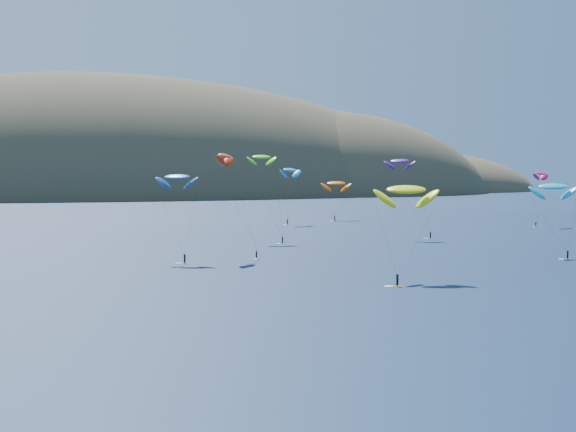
# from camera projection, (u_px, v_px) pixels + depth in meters

# --- Properties ---
(island) EXTENTS (730.00, 300.00, 210.00)m
(island) POSITION_uv_depth(u_px,v_px,m) (131.00, 208.00, 629.42)
(island) COLOR #3D3526
(island) RESTS_ON ground
(kitesurfer_2) EXTENTS (12.84, 13.83, 17.73)m
(kitesurfer_2) POSITION_uv_depth(u_px,v_px,m) (406.00, 190.00, 134.33)
(kitesurfer_2) COLOR yellow
(kitesurfer_2) RESTS_ON ground
(kitesurfer_3) EXTENTS (7.62, 12.45, 23.72)m
(kitesurfer_3) POSITION_uv_depth(u_px,v_px,m) (262.00, 157.00, 206.12)
(kitesurfer_3) COLOR yellow
(kitesurfer_3) RESTS_ON ground
(kitesurfer_4) EXTENTS (9.96, 8.40, 20.98)m
(kitesurfer_4) POSITION_uv_depth(u_px,v_px,m) (290.00, 170.00, 272.28)
(kitesurfer_4) COLOR yellow
(kitesurfer_4) RESTS_ON ground
(kitesurfer_5) EXTENTS (10.11, 12.59, 17.35)m
(kitesurfer_5) POSITION_uv_depth(u_px,v_px,m) (553.00, 186.00, 170.00)
(kitesurfer_5) COLOR yellow
(kitesurfer_5) RESTS_ON ground
(kitesurfer_6) EXTENTS (10.87, 10.94, 22.99)m
(kitesurfer_6) POSITION_uv_depth(u_px,v_px,m) (400.00, 161.00, 216.16)
(kitesurfer_6) COLOR yellow
(kitesurfer_6) RESTS_ON ground
(kitesurfer_8) EXTENTS (8.79, 6.70, 19.40)m
(kitesurfer_8) POSITION_uv_depth(u_px,v_px,m) (540.00, 173.00, 262.28)
(kitesurfer_8) COLOR yellow
(kitesurfer_8) RESTS_ON ground
(kitesurfer_9) EXTENTS (9.21, 9.83, 23.23)m
(kitesurfer_9) POSITION_uv_depth(u_px,v_px,m) (225.00, 156.00, 166.32)
(kitesurfer_9) COLOR yellow
(kitesurfer_9) RESTS_ON ground
(kitesurfer_10) EXTENTS (8.94, 10.08, 19.08)m
(kitesurfer_10) POSITION_uv_depth(u_px,v_px,m) (177.00, 177.00, 160.35)
(kitesurfer_10) COLOR yellow
(kitesurfer_10) RESTS_ON ground
(kitesurfer_11) EXTENTS (11.66, 14.40, 16.49)m
(kitesurfer_11) POSITION_uv_depth(u_px,v_px,m) (336.00, 183.00, 297.75)
(kitesurfer_11) COLOR yellow
(kitesurfer_11) RESTS_ON ground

